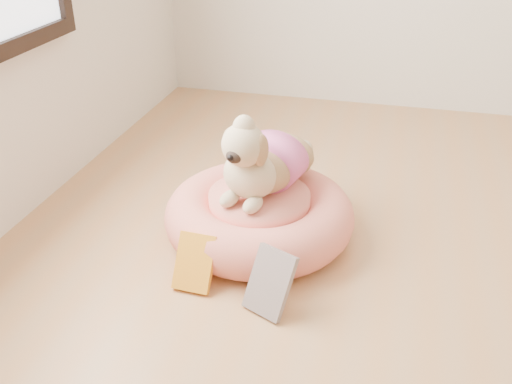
% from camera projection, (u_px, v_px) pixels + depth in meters
% --- Properties ---
extents(pet_bed, '(0.71, 0.71, 0.18)m').
position_uv_depth(pet_bed, '(259.00, 215.00, 2.15)').
color(pet_bed, '#EB805C').
rests_on(pet_bed, floor).
extents(dog, '(0.43, 0.54, 0.35)m').
position_uv_depth(dog, '(263.00, 147.00, 2.05)').
color(dog, brown).
rests_on(dog, pet_bed).
extents(book_yellow, '(0.13, 0.13, 0.18)m').
position_uv_depth(book_yellow, '(195.00, 262.00, 1.89)').
color(book_yellow, yellow).
rests_on(book_yellow, floor).
extents(book_white, '(0.17, 0.16, 0.20)m').
position_uv_depth(book_white, '(270.00, 282.00, 1.78)').
color(book_white, silver).
rests_on(book_white, floor).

